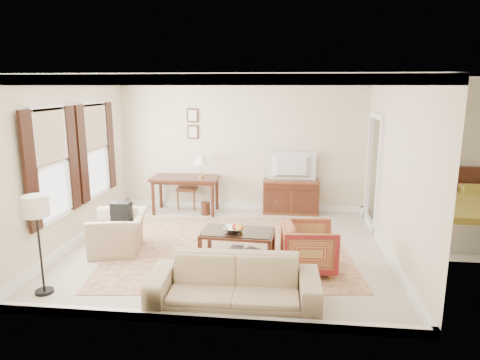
% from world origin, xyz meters
% --- Properties ---
extents(room_shell, '(5.51, 5.01, 2.91)m').
position_xyz_m(room_shell, '(0.00, 0.00, 2.47)').
color(room_shell, beige).
rests_on(room_shell, ground).
extents(annex_bedroom, '(3.00, 2.70, 2.90)m').
position_xyz_m(annex_bedroom, '(4.49, 1.15, 0.34)').
color(annex_bedroom, beige).
rests_on(annex_bedroom, ground).
extents(window_front, '(0.12, 1.56, 1.80)m').
position_xyz_m(window_front, '(-2.70, -0.70, 1.55)').
color(window_front, '#CCB284').
rests_on(window_front, room_shell).
extents(window_rear, '(0.12, 1.56, 1.80)m').
position_xyz_m(window_rear, '(-2.70, 0.90, 1.55)').
color(window_rear, '#CCB284').
rests_on(window_rear, room_shell).
extents(doorway, '(0.10, 1.12, 2.25)m').
position_xyz_m(doorway, '(2.71, 1.50, 1.08)').
color(doorway, white).
rests_on(doorway, room_shell).
extents(rug, '(4.40, 3.89, 0.01)m').
position_xyz_m(rug, '(0.03, -0.02, 0.01)').
color(rug, maroon).
rests_on(rug, room_shell).
extents(writing_desk, '(1.47, 0.74, 0.80)m').
position_xyz_m(writing_desk, '(-1.21, 2.03, 0.70)').
color(writing_desk, '#4A2215').
rests_on(writing_desk, room_shell).
extents(desk_chair, '(0.50, 0.50, 1.05)m').
position_xyz_m(desk_chair, '(-1.24, 2.38, 0.53)').
color(desk_chair, brown).
rests_on(desk_chair, room_shell).
extents(desk_lamp, '(0.32, 0.32, 0.50)m').
position_xyz_m(desk_lamp, '(-0.85, 2.03, 1.05)').
color(desk_lamp, silver).
rests_on(desk_lamp, writing_desk).
extents(framed_prints, '(0.25, 0.04, 0.68)m').
position_xyz_m(framed_prints, '(-1.11, 2.47, 1.94)').
color(framed_prints, '#4A2215').
rests_on(framed_prints, room_shell).
extents(sideboard, '(1.21, 0.47, 0.75)m').
position_xyz_m(sideboard, '(1.12, 2.24, 0.37)').
color(sideboard, brown).
rests_on(sideboard, room_shell).
extents(tv, '(1.01, 0.58, 0.13)m').
position_xyz_m(tv, '(1.12, 2.22, 1.25)').
color(tv, black).
rests_on(tv, sideboard).
extents(coffee_table, '(1.19, 0.74, 0.49)m').
position_xyz_m(coffee_table, '(0.25, -0.49, 0.38)').
color(coffee_table, '#4A2215').
rests_on(coffee_table, room_shell).
extents(fruit_bowl, '(0.42, 0.42, 0.10)m').
position_xyz_m(fruit_bowl, '(0.17, -0.54, 0.54)').
color(fruit_bowl, silver).
rests_on(fruit_bowl, coffee_table).
extents(book_a, '(0.28, 0.09, 0.38)m').
position_xyz_m(book_a, '(0.12, -0.47, 0.19)').
color(book_a, brown).
rests_on(book_a, coffee_table).
extents(book_b, '(0.25, 0.18, 0.38)m').
position_xyz_m(book_b, '(0.37, -0.48, 0.19)').
color(book_b, brown).
rests_on(book_b, coffee_table).
extents(striped_armchair, '(0.80, 0.85, 0.82)m').
position_xyz_m(striped_armchair, '(1.37, -0.79, 0.41)').
color(striped_armchair, maroon).
rests_on(striped_armchair, room_shell).
extents(club_armchair, '(0.85, 1.12, 0.88)m').
position_xyz_m(club_armchair, '(-1.80, -0.33, 0.44)').
color(club_armchair, tan).
rests_on(club_armchair, room_shell).
extents(backpack, '(0.24, 0.33, 0.40)m').
position_xyz_m(backpack, '(-1.77, -0.26, 0.69)').
color(backpack, black).
rests_on(backpack, club_armchair).
extents(sofa, '(2.17, 0.69, 0.84)m').
position_xyz_m(sofa, '(0.38, -2.01, 0.42)').
color(sofa, tan).
rests_on(sofa, room_shell).
extents(floor_lamp, '(0.34, 0.34, 1.37)m').
position_xyz_m(floor_lamp, '(-2.24, -1.93, 1.13)').
color(floor_lamp, black).
rests_on(floor_lamp, room_shell).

